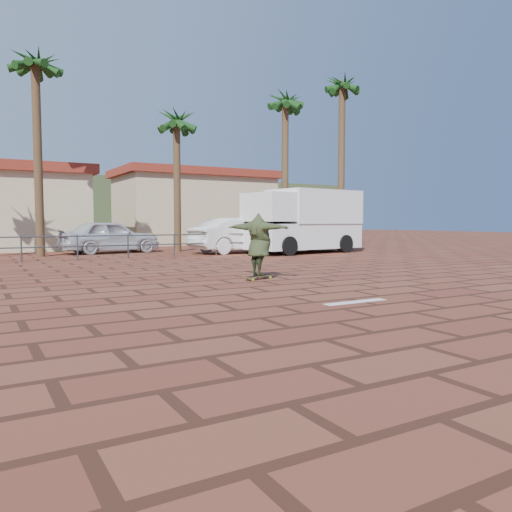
# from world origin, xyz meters

# --- Properties ---
(ground) EXTENTS (120.00, 120.00, 0.00)m
(ground) POSITION_xyz_m (0.00, 0.00, 0.00)
(ground) COLOR brown
(ground) RESTS_ON ground
(paint_stripe) EXTENTS (1.40, 0.22, 0.01)m
(paint_stripe) POSITION_xyz_m (0.70, -1.20, 0.00)
(paint_stripe) COLOR white
(paint_stripe) RESTS_ON ground
(guardrail) EXTENTS (24.06, 0.06, 1.00)m
(guardrail) POSITION_xyz_m (0.00, 12.00, 0.68)
(guardrail) COLOR #47494F
(guardrail) RESTS_ON ground
(palm_left) EXTENTS (2.40, 2.40, 9.45)m
(palm_left) POSITION_xyz_m (-3.00, 15.00, 7.95)
(palm_left) COLOR brown
(palm_left) RESTS_ON ground
(palm_center) EXTENTS (2.40, 2.40, 7.75)m
(palm_center) POSITION_xyz_m (3.50, 15.50, 6.36)
(palm_center) COLOR brown
(palm_center) RESTS_ON ground
(palm_right) EXTENTS (2.40, 2.40, 9.05)m
(palm_right) POSITION_xyz_m (9.00, 14.00, 7.58)
(palm_right) COLOR brown
(palm_right) RESTS_ON ground
(palm_far_right) EXTENTS (2.40, 2.40, 10.05)m
(palm_far_right) POSITION_xyz_m (12.00, 13.00, 8.51)
(palm_far_right) COLOR brown
(palm_far_right) RESTS_ON ground
(building_east) EXTENTS (10.60, 6.60, 5.00)m
(building_east) POSITION_xyz_m (8.00, 24.00, 2.54)
(building_east) COLOR beige
(building_east) RESTS_ON ground
(hill_front) EXTENTS (70.00, 18.00, 6.00)m
(hill_front) POSITION_xyz_m (0.00, 50.00, 3.00)
(hill_front) COLOR #384C28
(hill_front) RESTS_ON ground
(longboard) EXTENTS (1.03, 0.52, 0.10)m
(longboard) POSITION_xyz_m (0.96, 2.92, 0.08)
(longboard) COLOR olive
(longboard) RESTS_ON ground
(skateboarder) EXTENTS (1.23, 2.08, 1.64)m
(skateboarder) POSITION_xyz_m (0.96, 2.92, 0.92)
(skateboarder) COLOR #313C20
(skateboarder) RESTS_ON longboard
(campervan) EXTENTS (6.16, 3.27, 3.05)m
(campervan) POSITION_xyz_m (8.47, 11.51, 1.60)
(campervan) COLOR white
(campervan) RESTS_ON ground
(car_silver) EXTENTS (4.89, 2.50, 1.59)m
(car_silver) POSITION_xyz_m (0.24, 16.00, 0.80)
(car_silver) COLOR silver
(car_silver) RESTS_ON ground
(car_white) EXTENTS (5.29, 2.34, 1.69)m
(car_white) POSITION_xyz_m (5.84, 13.00, 0.84)
(car_white) COLOR white
(car_white) RESTS_ON ground
(street_sign) EXTENTS (0.49, 0.23, 2.54)m
(street_sign) POSITION_xyz_m (8.31, 12.00, 1.77)
(street_sign) COLOR gray
(street_sign) RESTS_ON ground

